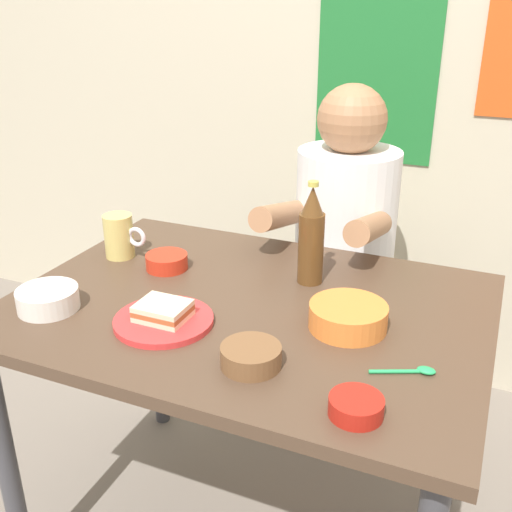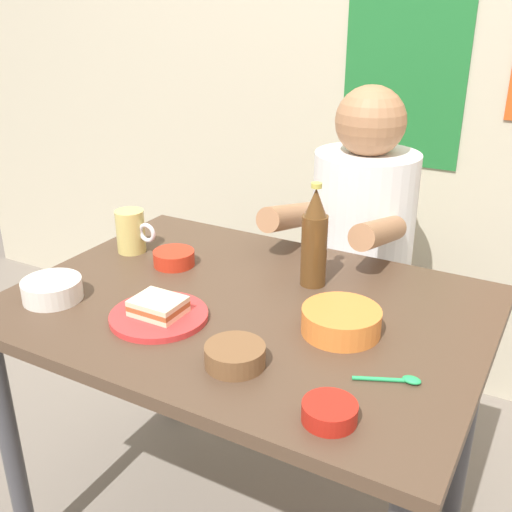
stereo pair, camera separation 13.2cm
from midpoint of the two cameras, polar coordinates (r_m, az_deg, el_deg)
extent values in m
cube|color=#BCB299|center=(2.25, 9.01, 20.46)|extent=(4.40, 0.08, 2.60)
cube|color=#1E6B2D|center=(2.21, 9.55, 16.54)|extent=(0.42, 0.01, 0.61)
cube|color=#4C3828|center=(1.43, -3.44, -5.01)|extent=(1.10, 0.80, 0.03)
cylinder|color=#3F3F44|center=(1.69, -24.61, -17.64)|extent=(0.05, 0.05, 0.71)
cylinder|color=#3F3F44|center=(2.09, -11.14, -7.23)|extent=(0.05, 0.05, 0.71)
cylinder|color=#3F3F44|center=(1.80, 16.54, -13.40)|extent=(0.05, 0.05, 0.71)
cylinder|color=#4C4C51|center=(2.18, 5.89, -10.07)|extent=(0.08, 0.08, 0.41)
cylinder|color=brown|center=(2.07, 6.15, -4.87)|extent=(0.34, 0.34, 0.04)
cylinder|color=white|center=(1.95, 6.50, 2.39)|extent=(0.32, 0.32, 0.52)
sphere|color=#A0704C|center=(1.86, 7.00, 12.65)|extent=(0.21, 0.21, 0.21)
cylinder|color=#A0704C|center=(1.73, 0.08, 3.82)|extent=(0.07, 0.31, 0.14)
cylinder|color=#A0704C|center=(1.65, 8.39, 2.58)|extent=(0.07, 0.31, 0.14)
cylinder|color=red|center=(1.36, -11.47, -6.07)|extent=(0.22, 0.22, 0.01)
cube|color=beige|center=(1.35, -11.52, -5.59)|extent=(0.11, 0.09, 0.01)
cube|color=#9E592D|center=(1.35, -11.56, -5.14)|extent=(0.11, 0.09, 0.01)
cube|color=beige|center=(1.34, -11.60, -4.69)|extent=(0.11, 0.09, 0.01)
cylinder|color=#D1BC66|center=(1.71, -14.98, 1.80)|extent=(0.08, 0.08, 0.12)
torus|color=silver|center=(1.67, -13.42, 1.71)|extent=(0.06, 0.01, 0.06)
cylinder|color=#593819|center=(1.49, 2.68, 0.66)|extent=(0.06, 0.06, 0.18)
cone|color=#593819|center=(1.45, 2.77, 5.23)|extent=(0.05, 0.05, 0.07)
cylinder|color=#BFB74C|center=(1.43, 2.80, 6.79)|extent=(0.03, 0.03, 0.01)
cylinder|color=red|center=(1.62, -10.73, -0.56)|extent=(0.11, 0.11, 0.04)
cylinder|color=#A33521|center=(1.61, -10.76, -0.28)|extent=(0.09, 0.09, 0.02)
cylinder|color=orange|center=(1.31, 5.83, -5.77)|extent=(0.17, 0.17, 0.05)
cylinder|color=#B25B2D|center=(1.31, 5.85, -5.31)|extent=(0.14, 0.14, 0.02)
cylinder|color=brown|center=(1.19, -3.70, -9.49)|extent=(0.12, 0.12, 0.04)
cylinder|color=brown|center=(1.18, -3.71, -9.11)|extent=(0.10, 0.10, 0.02)
cylinder|color=#B21E14|center=(1.07, 5.85, -14.04)|extent=(0.10, 0.10, 0.03)
cylinder|color=maroon|center=(1.07, 5.87, -13.72)|extent=(0.08, 0.08, 0.02)
cylinder|color=silver|center=(1.49, -21.46, -3.85)|extent=(0.14, 0.14, 0.05)
cylinder|color=tan|center=(1.48, -21.52, -3.47)|extent=(0.11, 0.11, 0.02)
cylinder|color=#26A559|center=(1.19, 10.08, -10.75)|extent=(0.10, 0.05, 0.01)
ellipsoid|color=#26A559|center=(1.20, 12.71, -10.56)|extent=(0.04, 0.02, 0.01)
camera|label=1|loc=(0.07, -92.66, -1.15)|focal=42.45mm
camera|label=2|loc=(0.07, 87.34, 1.15)|focal=42.45mm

